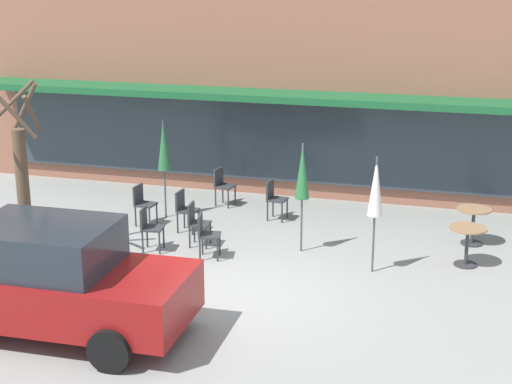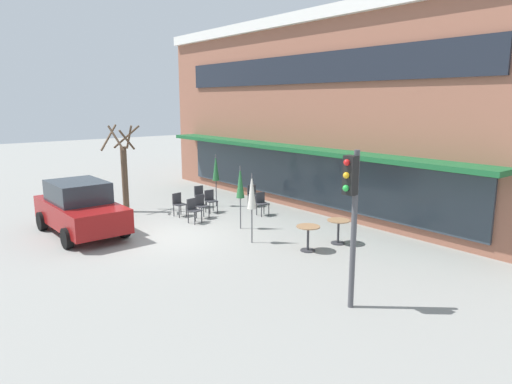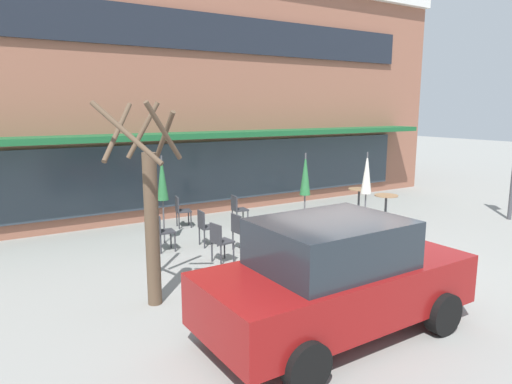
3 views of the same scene
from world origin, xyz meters
name	(u,v)px [view 3 (image 3 of 3)]	position (x,y,z in m)	size (l,w,h in m)	color
ground_plane	(343,266)	(0.00, 0.00, 0.00)	(80.00, 80.00, 0.00)	gray
building_facade	(168,94)	(0.00, 9.97, 3.87)	(19.15, 9.10, 7.74)	#935B47
cafe_table_near_wall	(359,196)	(4.04, 3.69, 0.52)	(0.70, 0.70, 0.76)	#333338
cafe_table_streetside	(386,203)	(3.95, 2.46, 0.52)	(0.70, 0.70, 0.76)	#333338
patio_umbrella_green_folded	(367,174)	(2.28, 1.66, 1.63)	(0.28, 0.28, 2.20)	#4C4C51
patio_umbrella_cream_folded	(305,175)	(0.77, 2.36, 1.63)	(0.28, 0.28, 2.20)	#4C4C51
patio_umbrella_corner_open	(162,179)	(-2.64, 3.65, 1.63)	(0.28, 0.28, 2.20)	#4C4C51
cafe_chair_0	(181,209)	(-1.68, 4.86, 0.53)	(0.47, 0.47, 0.89)	#333338
cafe_chair_1	(162,230)	(-2.91, 3.02, 0.53)	(0.43, 0.43, 0.89)	#333338
cafe_chair_2	(205,225)	(-1.87, 2.86, 0.53)	(0.43, 0.43, 0.89)	#333338
cafe_chair_3	(238,208)	(-0.24, 4.15, 0.53)	(0.44, 0.44, 0.89)	#333338
cafe_chair_4	(240,229)	(-1.34, 2.09, 0.53)	(0.43, 0.43, 0.89)	#333338
cafe_chair_5	(220,240)	(-2.14, 1.57, 0.53)	(0.45, 0.45, 0.89)	#333338
cafe_chair_6	(269,233)	(-0.92, 1.49, 0.53)	(0.47, 0.47, 0.89)	#333338
parked_sedan	(335,277)	(-2.13, -2.14, 0.88)	(4.23, 2.08, 1.76)	maroon
street_tree	(150,211)	(-4.09, 0.28, 1.64)	(1.39, 1.65, 3.45)	brown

